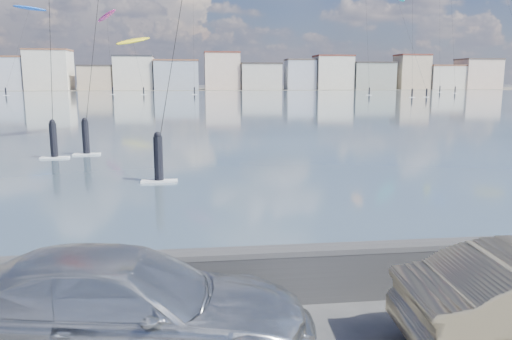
% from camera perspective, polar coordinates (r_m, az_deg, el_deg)
% --- Properties ---
extents(bay_water, '(500.00, 177.00, 0.00)m').
position_cam_1_polar(bay_water, '(97.20, -7.11, 7.92)').
color(bay_water, '#314B58').
rests_on(bay_water, ground).
extents(far_shore_strip, '(500.00, 60.00, 0.00)m').
position_cam_1_polar(far_shore_strip, '(205.66, -7.20, 9.15)').
color(far_shore_strip, '#4C473D').
rests_on(far_shore_strip, ground).
extents(seawall, '(400.00, 0.36, 1.08)m').
position_cam_1_polar(seawall, '(8.99, -5.42, -11.86)').
color(seawall, '#28282B').
rests_on(seawall, ground).
extents(far_buildings, '(240.79, 13.26, 14.60)m').
position_cam_1_polar(far_buildings, '(191.64, -6.84, 10.88)').
color(far_buildings, '#9EA8B7').
rests_on(far_buildings, ground).
extents(car_silver, '(5.68, 2.81, 1.59)m').
position_cam_1_polar(car_silver, '(7.52, -15.01, -15.02)').
color(car_silver, '#B2B5BA').
rests_on(car_silver, ground).
extents(kitesurfer_8, '(8.69, 15.50, 23.49)m').
position_cam_1_polar(kitesurfer_8, '(151.42, -24.48, 16.34)').
color(kitesurfer_8, blue).
rests_on(kitesurfer_8, ground).
extents(kitesurfer_9, '(8.15, 14.75, 23.17)m').
position_cam_1_polar(kitesurfer_9, '(148.78, -16.72, 16.44)').
color(kitesurfer_9, '#E5338C').
rests_on(kitesurfer_9, ground).
extents(kitesurfer_18, '(10.19, 14.51, 16.22)m').
position_cam_1_polar(kitesurfer_18, '(146.31, -13.87, 14.08)').
color(kitesurfer_18, yellow).
rests_on(kitesurfer_18, ground).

